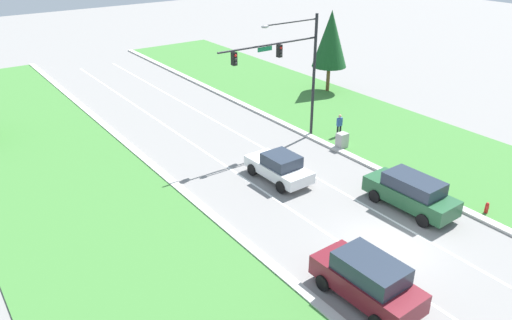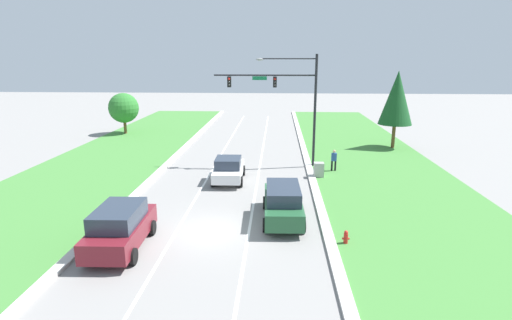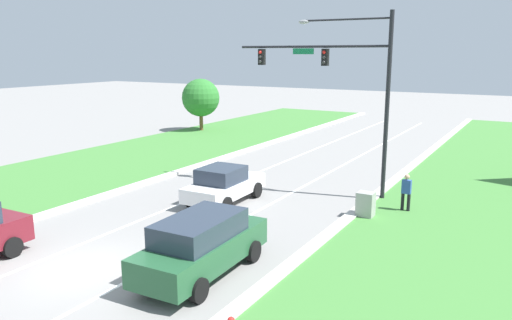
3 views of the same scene
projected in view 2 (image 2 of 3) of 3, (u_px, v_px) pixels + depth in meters
ground_plane at (213, 231)px, 19.79m from camera, size 160.00×160.00×0.00m
curb_strip_right at (327, 232)px, 19.48m from camera, size 0.50×90.00×0.15m
curb_strip_left at (101, 227)px, 20.06m from camera, size 0.50×90.00×0.15m
grass_verge_right at (437, 235)px, 19.21m from camera, size 10.00×90.00×0.08m
grass_verge_left at (1, 226)px, 20.34m from camera, size 10.00×90.00×0.08m
lane_stripe_inner_left at (177, 230)px, 19.88m from camera, size 0.14×81.00×0.01m
lane_stripe_inner_right at (249, 232)px, 19.69m from camera, size 0.14×81.00×0.01m
traffic_signal_mast at (287, 94)px, 30.27m from camera, size 7.81×0.41×8.63m
white_sedan at (229, 169)px, 27.67m from camera, size 2.18×4.49×1.70m
forest_suv at (283, 202)px, 20.93m from camera, size 2.22×5.13×1.90m
burgundy_suv at (120, 227)px, 17.76m from camera, size 2.30×4.76×1.99m
utility_cabinet at (319, 170)px, 28.54m from camera, size 0.70×0.60×1.10m
pedestrian at (334, 160)px, 29.92m from camera, size 0.40×0.23×1.69m
fire_hydrant at (346, 238)px, 18.28m from camera, size 0.34×0.20×0.70m
conifer_near_right_tree at (397, 98)px, 36.71m from camera, size 3.08×3.08×7.25m
oak_near_left_tree at (124, 108)px, 44.31m from camera, size 3.30×3.30×4.60m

